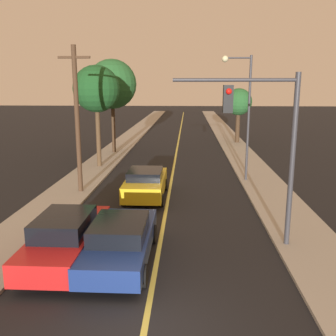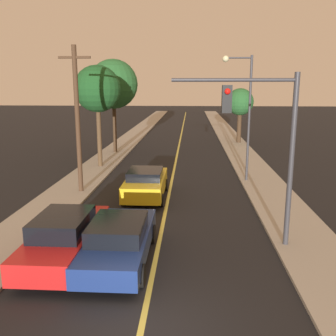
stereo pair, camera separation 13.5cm
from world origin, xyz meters
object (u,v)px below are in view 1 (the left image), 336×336
Objects in this scene: utility_pole_left at (77,118)px; tree_left_near at (96,89)px; car_outer_lane_front at (66,236)px; tree_right_near at (239,103)px; tree_left_far at (112,84)px; streetlamp_right at (242,102)px; car_near_lane_front at (121,240)px; traffic_signal_mast at (266,132)px; car_near_lane_second at (146,183)px.

utility_pole_left is 6.50m from tree_left_near.
car_outer_lane_front is 27.40m from tree_right_near.
streetlamp_right is at bearing -44.32° from tree_left_far.
tree_left_near reaches higher than car_near_lane_front.
tree_right_near is (8.76, 25.76, 3.20)m from car_outer_lane_front.
traffic_signal_mast is 0.86× the size of tree_left_near.
traffic_signal_mast is 1.12× the size of tree_right_near.
tree_left_far is at bearing 96.67° from car_outer_lane_front.
tree_left_far is (-2.30, 19.66, 4.89)m from car_outer_lane_front.
car_near_lane_second is at bearing -10.06° from utility_pole_left.
car_outer_lane_front is 0.68× the size of utility_pole_left.
car_outer_lane_front is (-1.79, 0.11, 0.03)m from car_near_lane_front.
tree_left_near is at bearing 105.90° from car_near_lane_front.
tree_right_near reaches higher than car_outer_lane_front.
car_outer_lane_front is 8.48m from utility_pole_left.
traffic_signal_mast is 0.79× the size of utility_pole_left.
car_near_lane_second is at bearing -60.00° from tree_left_near.
car_near_lane_front is at bearing -74.10° from tree_left_near.
utility_pole_left is (-8.22, 6.30, -0.09)m from traffic_signal_mast.
tree_left_near is at bearing 159.72° from streetlamp_right.
car_near_lane_second is (0.00, 7.15, 0.01)m from car_near_lane_front.
streetlamp_right is at bearing 18.61° from utility_pole_left.
tree_right_near reaches higher than car_near_lane_second.
utility_pole_left is at bearing 169.94° from car_near_lane_second.
utility_pole_left reaches higher than traffic_signal_mast.
tree_left_far is at bearing 101.70° from car_near_lane_front.
tree_left_far is 1.45× the size of tree_right_near.
tree_left_far reaches higher than car_outer_lane_front.
tree_left_near is at bearing -133.06° from tree_right_near.
tree_left_far reaches higher than streetlamp_right.
tree_right_near is (6.97, 25.87, 3.23)m from car_near_lane_front.
car_near_lane_front is 0.72× the size of tree_left_near.
car_near_lane_front is 0.98× the size of car_outer_lane_front.
utility_pole_left reaches higher than tree_left_near.
tree_right_near is at bearing 83.30° from streetlamp_right.
streetlamp_right is 0.94× the size of tree_left_far.
tree_left_far reaches higher than tree_right_near.
utility_pole_left reaches higher than car_outer_lane_front.
streetlamp_right is 1.04× the size of tree_left_near.
car_outer_lane_front is (-1.79, -7.04, 0.02)m from car_near_lane_second.
car_near_lane_front is 1.80m from car_outer_lane_front.
tree_left_near is 1.30× the size of tree_right_near.
car_near_lane_front is 7.15m from car_near_lane_second.
utility_pole_left is 1.09× the size of tree_left_near.
streetlamp_right is (6.98, 10.60, 3.88)m from car_outer_lane_front.
car_near_lane_front is at bearing -115.83° from streetlamp_right.
tree_left_far reaches higher than utility_pole_left.
car_near_lane_second is 8.07m from traffic_signal_mast.
traffic_signal_mast is 20.36m from tree_left_far.
streetlamp_right reaches higher than tree_left_near.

